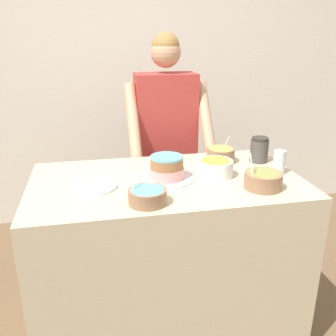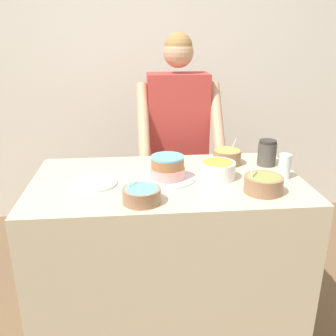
{
  "view_description": "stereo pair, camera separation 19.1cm",
  "coord_description": "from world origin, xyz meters",
  "px_view_note": "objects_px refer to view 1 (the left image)",
  "views": [
    {
      "loc": [
        -0.36,
        -1.4,
        1.69
      ],
      "look_at": [
        -0.0,
        0.36,
        1.03
      ],
      "focal_mm": 40.0,
      "sensor_mm": 36.0,
      "label": 1
    },
    {
      "loc": [
        -0.17,
        -1.43,
        1.69
      ],
      "look_at": [
        -0.0,
        0.36,
        1.03
      ],
      "focal_mm": 40.0,
      "sensor_mm": 36.0,
      "label": 2
    }
  ],
  "objects_px": {
    "drinking_glass": "(279,162)",
    "cake": "(166,169)",
    "frosting_bowl_yellow": "(221,155)",
    "ceramic_plate": "(93,186)",
    "frosting_bowl_olive": "(263,180)",
    "stoneware_jar": "(259,150)",
    "person_baker": "(166,133)",
    "frosting_bowl_orange": "(215,168)",
    "frosting_bowl_blue": "(147,196)"
  },
  "relations": [
    {
      "from": "frosting_bowl_olive",
      "to": "ceramic_plate",
      "type": "relative_size",
      "value": 0.79
    },
    {
      "from": "frosting_bowl_blue",
      "to": "frosting_bowl_olive",
      "type": "xyz_separation_m",
      "value": [
        0.59,
        0.06,
        0.01
      ]
    },
    {
      "from": "stoneware_jar",
      "to": "frosting_bowl_yellow",
      "type": "bearing_deg",
      "value": 169.75
    },
    {
      "from": "ceramic_plate",
      "to": "cake",
      "type": "bearing_deg",
      "value": 5.31
    },
    {
      "from": "frosting_bowl_blue",
      "to": "stoneware_jar",
      "type": "relative_size",
      "value": 1.17
    },
    {
      "from": "frosting_bowl_blue",
      "to": "frosting_bowl_orange",
      "type": "height_order",
      "value": "frosting_bowl_blue"
    },
    {
      "from": "frosting_bowl_olive",
      "to": "ceramic_plate",
      "type": "bearing_deg",
      "value": 168.09
    },
    {
      "from": "frosting_bowl_olive",
      "to": "drinking_glass",
      "type": "height_order",
      "value": "frosting_bowl_olive"
    },
    {
      "from": "cake",
      "to": "ceramic_plate",
      "type": "relative_size",
      "value": 1.22
    },
    {
      "from": "frosting_bowl_orange",
      "to": "stoneware_jar",
      "type": "relative_size",
      "value": 1.26
    },
    {
      "from": "frosting_bowl_blue",
      "to": "drinking_glass",
      "type": "xyz_separation_m",
      "value": [
        0.76,
        0.23,
        0.03
      ]
    },
    {
      "from": "ceramic_plate",
      "to": "stoneware_jar",
      "type": "relative_size",
      "value": 1.59
    },
    {
      "from": "frosting_bowl_orange",
      "to": "ceramic_plate",
      "type": "distance_m",
      "value": 0.65
    },
    {
      "from": "cake",
      "to": "frosting_bowl_olive",
      "type": "relative_size",
      "value": 1.55
    },
    {
      "from": "frosting_bowl_orange",
      "to": "drinking_glass",
      "type": "bearing_deg",
      "value": -5.45
    },
    {
      "from": "drinking_glass",
      "to": "stoneware_jar",
      "type": "height_order",
      "value": "stoneware_jar"
    },
    {
      "from": "drinking_glass",
      "to": "stoneware_jar",
      "type": "relative_size",
      "value": 0.88
    },
    {
      "from": "drinking_glass",
      "to": "ceramic_plate",
      "type": "bearing_deg",
      "value": 179.89
    },
    {
      "from": "frosting_bowl_orange",
      "to": "stoneware_jar",
      "type": "bearing_deg",
      "value": 27.97
    },
    {
      "from": "ceramic_plate",
      "to": "drinking_glass",
      "type": "bearing_deg",
      "value": -0.11
    },
    {
      "from": "cake",
      "to": "ceramic_plate",
      "type": "distance_m",
      "value": 0.38
    },
    {
      "from": "person_baker",
      "to": "frosting_bowl_blue",
      "type": "relative_size",
      "value": 9.64
    },
    {
      "from": "frosting_bowl_yellow",
      "to": "drinking_glass",
      "type": "xyz_separation_m",
      "value": [
        0.25,
        -0.25,
        0.02
      ]
    },
    {
      "from": "person_baker",
      "to": "frosting_bowl_blue",
      "type": "height_order",
      "value": "person_baker"
    },
    {
      "from": "frosting_bowl_olive",
      "to": "drinking_glass",
      "type": "xyz_separation_m",
      "value": [
        0.17,
        0.17,
        0.02
      ]
    },
    {
      "from": "drinking_glass",
      "to": "cake",
      "type": "bearing_deg",
      "value": 176.56
    },
    {
      "from": "person_baker",
      "to": "ceramic_plate",
      "type": "height_order",
      "value": "person_baker"
    },
    {
      "from": "frosting_bowl_olive",
      "to": "drinking_glass",
      "type": "distance_m",
      "value": 0.24
    },
    {
      "from": "stoneware_jar",
      "to": "drinking_glass",
      "type": "bearing_deg",
      "value": -83.85
    },
    {
      "from": "person_baker",
      "to": "drinking_glass",
      "type": "height_order",
      "value": "person_baker"
    },
    {
      "from": "drinking_glass",
      "to": "stoneware_jar",
      "type": "xyz_separation_m",
      "value": [
        -0.02,
        0.21,
        0.01
      ]
    },
    {
      "from": "frosting_bowl_orange",
      "to": "drinking_glass",
      "type": "height_order",
      "value": "drinking_glass"
    },
    {
      "from": "frosting_bowl_orange",
      "to": "ceramic_plate",
      "type": "height_order",
      "value": "frosting_bowl_orange"
    },
    {
      "from": "frosting_bowl_blue",
      "to": "frosting_bowl_orange",
      "type": "bearing_deg",
      "value": 33.22
    },
    {
      "from": "frosting_bowl_yellow",
      "to": "stoneware_jar",
      "type": "bearing_deg",
      "value": -10.25
    },
    {
      "from": "cake",
      "to": "frosting_bowl_orange",
      "type": "distance_m",
      "value": 0.27
    },
    {
      "from": "frosting_bowl_olive",
      "to": "ceramic_plate",
      "type": "xyz_separation_m",
      "value": [
        -0.83,
        0.17,
        -0.04
      ]
    },
    {
      "from": "frosting_bowl_olive",
      "to": "frosting_bowl_blue",
      "type": "bearing_deg",
      "value": -174.05
    },
    {
      "from": "frosting_bowl_blue",
      "to": "frosting_bowl_yellow",
      "type": "height_order",
      "value": "frosting_bowl_yellow"
    },
    {
      "from": "frosting_bowl_orange",
      "to": "stoneware_jar",
      "type": "distance_m",
      "value": 0.37
    },
    {
      "from": "person_baker",
      "to": "ceramic_plate",
      "type": "relative_size",
      "value": 7.13
    },
    {
      "from": "cake",
      "to": "frosting_bowl_orange",
      "type": "relative_size",
      "value": 1.54
    },
    {
      "from": "person_baker",
      "to": "frosting_bowl_olive",
      "type": "xyz_separation_m",
      "value": [
        0.3,
        -0.95,
        -0.01
      ]
    },
    {
      "from": "person_baker",
      "to": "frosting_bowl_yellow",
      "type": "distance_m",
      "value": 0.57
    },
    {
      "from": "frosting_bowl_orange",
      "to": "frosting_bowl_olive",
      "type": "relative_size",
      "value": 1.01
    },
    {
      "from": "frosting_bowl_olive",
      "to": "frosting_bowl_yellow",
      "type": "relative_size",
      "value": 1.13
    },
    {
      "from": "cake",
      "to": "frosting_bowl_yellow",
      "type": "distance_m",
      "value": 0.43
    },
    {
      "from": "person_baker",
      "to": "frosting_bowl_orange",
      "type": "height_order",
      "value": "person_baker"
    },
    {
      "from": "cake",
      "to": "frosting_bowl_orange",
      "type": "xyz_separation_m",
      "value": [
        0.27,
        -0.0,
        -0.01
      ]
    },
    {
      "from": "frosting_bowl_orange",
      "to": "frosting_bowl_yellow",
      "type": "bearing_deg",
      "value": 64.23
    }
  ]
}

